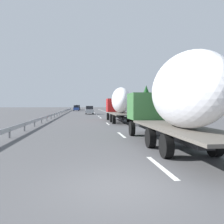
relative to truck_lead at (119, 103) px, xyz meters
The scene contains 20 objects.
ground_plane 16.81m from the truck_lead, 12.50° to the left, with size 260.00×260.00×0.00m, color #4C4C4F.
lane_stripe_0 21.98m from the truck_lead, behind, with size 3.20×0.20×0.01m, color white.
lane_stripe_1 13.11m from the truck_lead, behind, with size 3.20×0.20×0.01m, color white.
lane_stripe_2 4.02m from the truck_lead, 145.69° to the left, with size 3.20×0.20×0.01m, color white.
lane_stripe_3 9.87m from the truck_lead, 10.85° to the left, with size 3.20×0.20×0.01m, color white.
lane_stripe_4 15.03m from the truck_lead, ahead, with size 3.20×0.20×0.01m, color white.
lane_stripe_5 22.92m from the truck_lead, ahead, with size 3.20×0.20×0.01m, color white.
lane_stripe_6 33.72m from the truck_lead, ahead, with size 3.20×0.20×0.01m, color white.
edge_line_right 21.46m from the truck_lead, ahead, with size 110.00×0.20×0.01m, color white.
truck_lead is the anchor object (origin of this frame).
truck_trailing 18.45m from the truck_lead, behind, with size 13.31×2.55×4.66m.
car_silver_hatch 24.41m from the truck_lead, ahead, with size 4.36×1.81×1.90m.
car_blue_sedan 51.12m from the truck_lead, ahead, with size 4.20×1.88×1.94m.
car_black_suv 63.20m from the truck_lead, ahead, with size 4.36×1.76×1.96m.
car_white_van 71.21m from the truck_lead, ahead, with size 4.60×1.91×1.78m.
road_sign 24.04m from the truck_lead, ahead, with size 0.10×0.90×3.31m.
tree_0 62.84m from the truck_lead, ahead, with size 3.90×3.90×5.76m.
tree_1 13.87m from the truck_lead, 36.43° to the right, with size 3.78×3.78×4.98m.
tree_3 15.10m from the truck_lead, 28.23° to the right, with size 3.37×3.37×5.89m.
guardrail_median 21.58m from the truck_lead, 26.53° to the left, with size 94.00×0.10×0.76m.
Camera 1 is at (-6.28, 0.99, 2.30)m, focal length 37.71 mm.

